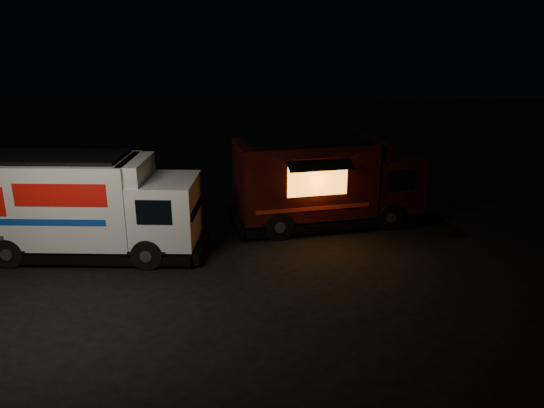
{
  "coord_description": "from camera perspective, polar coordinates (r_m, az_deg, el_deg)",
  "views": [
    {
      "loc": [
        2.99,
        -13.72,
        6.5
      ],
      "look_at": [
        2.22,
        2.0,
        1.27
      ],
      "focal_mm": 35.0,
      "sensor_mm": 36.0,
      "label": 1
    }
  ],
  "objects": [
    {
      "name": "ground",
      "position": [
        15.47,
        -8.67,
        -6.67
      ],
      "size": [
        80.0,
        80.0,
        0.0
      ],
      "primitive_type": "plane",
      "color": "black",
      "rests_on": "ground"
    },
    {
      "name": "white_truck",
      "position": [
        16.51,
        -19.13,
        -0.19
      ],
      "size": [
        6.78,
        2.44,
        3.05
      ],
      "primitive_type": null,
      "rotation": [
        0.0,
        0.0,
        0.02
      ],
      "color": "silver",
      "rests_on": "ground"
    },
    {
      "name": "red_truck",
      "position": [
        18.22,
        6.03,
        2.46
      ],
      "size": [
        6.99,
        4.13,
        3.06
      ],
      "primitive_type": null,
      "rotation": [
        0.0,
        0.0,
        0.28
      ],
      "color": "#331009",
      "rests_on": "ground"
    }
  ]
}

